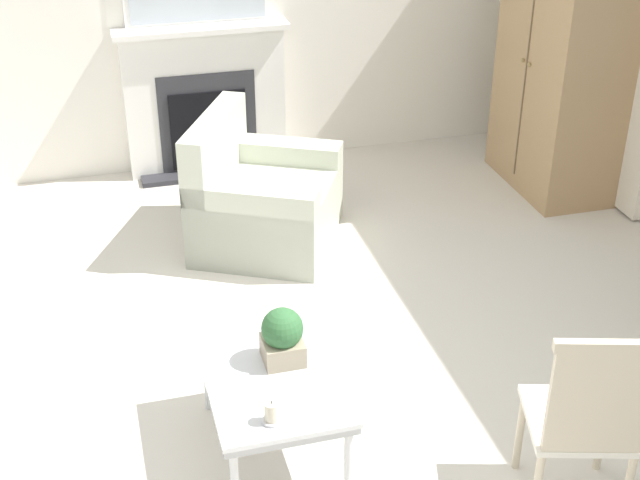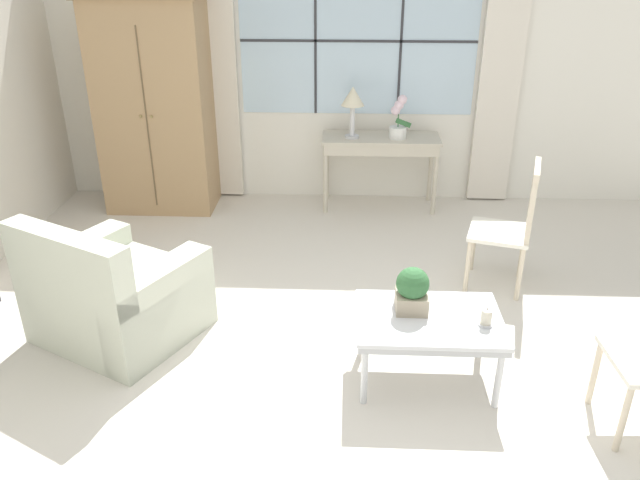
% 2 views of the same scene
% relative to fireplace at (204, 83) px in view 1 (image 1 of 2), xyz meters
% --- Properties ---
extents(ground_plane, '(14.00, 14.00, 0.00)m').
position_rel_fireplace_xyz_m(ground_plane, '(2.91, -0.16, -0.71)').
color(ground_plane, silver).
extents(fireplace, '(0.34, 1.31, 2.21)m').
position_rel_fireplace_xyz_m(fireplace, '(0.00, 0.00, 0.00)').
color(fireplace, '#2D2D33').
rests_on(fireplace, ground_plane).
extents(armoire, '(1.11, 0.65, 2.05)m').
position_rel_fireplace_xyz_m(armoire, '(0.98, 2.49, 0.32)').
color(armoire, tan).
rests_on(armoire, ground_plane).
extents(armchair_upholstered, '(1.24, 1.20, 0.88)m').
position_rel_fireplace_xyz_m(armchair_upholstered, '(1.30, 0.17, -0.42)').
color(armchair_upholstered, beige).
rests_on(armchair_upholstered, ground_plane).
extents(side_chair_wooden, '(0.55, 0.55, 1.00)m').
position_rel_fireplace_xyz_m(side_chair_wooden, '(4.09, 0.95, -0.15)').
color(side_chair_wooden, white).
rests_on(side_chair_wooden, ground_plane).
extents(coffee_table, '(0.86, 0.61, 0.44)m').
position_rel_fireplace_xyz_m(coffee_table, '(3.33, -0.21, -0.32)').
color(coffee_table, silver).
rests_on(coffee_table, ground_plane).
extents(potted_plant_small, '(0.20, 0.20, 0.28)m').
position_rel_fireplace_xyz_m(potted_plant_small, '(3.23, -0.14, -0.14)').
color(potted_plant_small, tan).
rests_on(potted_plant_small, coffee_table).
extents(pillar_candle, '(0.09, 0.09, 0.11)m').
position_rel_fireplace_xyz_m(pillar_candle, '(3.65, -0.28, -0.23)').
color(pillar_candle, silver).
rests_on(pillar_candle, coffee_table).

